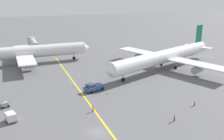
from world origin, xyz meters
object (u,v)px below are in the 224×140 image
Objects in this scene: ground_crew_ramp_agent_by_cones at (93,108)px; ground_crew_wing_walker_right at (195,102)px; airliner_being_pushed at (164,57)px; pushback_tug at (93,87)px; ground_crew_marshaller_foreground at (174,117)px; gse_gpu_cart_small at (4,105)px; jet_bridge at (33,42)px; traffic_cone_wingtip_starboard at (107,93)px; airliner_at_gate_left at (28,52)px; gse_container_dolly_flat at (11,117)px.

ground_crew_ramp_agent_by_cones reaches higher than ground_crew_wing_walker_right.
airliner_being_pushed is 6.26× the size of pushback_tug.
gse_gpu_cart_small is at bearing 149.86° from ground_crew_marshaller_foreground.
ground_crew_wing_walker_right is (26.21, -5.72, -0.07)m from ground_crew_ramp_agent_by_cones.
ground_crew_ramp_agent_by_cones is 0.09× the size of jet_bridge.
jet_bridge is at bearing 102.93° from traffic_cone_wingtip_starboard.
ground_crew_marshaller_foreground is (37.15, -21.57, 0.12)m from gse_gpu_cart_small.
pushback_tug is 29.41m from ground_crew_wing_walker_right.
ground_crew_wing_walker_right reaches higher than traffic_cone_wingtip_starboard.
traffic_cone_wingtip_starboard is at bearing -149.66° from airliner_being_pushed.
airliner_at_gate_left is at bearing 114.32° from traffic_cone_wingtip_starboard.
airliner_at_gate_left reaches higher than airliner_being_pushed.
airliner_being_pushed is (48.77, -26.32, -0.02)m from airliner_at_gate_left.
airliner_at_gate_left is at bearing 103.01° from ground_crew_ramp_agent_by_cones.
traffic_cone_wingtip_starboard is 71.40m from jet_bridge.
ground_crew_ramp_agent_by_cones is at bearing -106.78° from pushback_tug.
ground_crew_wing_walker_right is (-10.24, -32.73, -4.06)m from airliner_being_pushed.
airliner_at_gate_left is 20.22× the size of gse_gpu_cart_small.
airliner_being_pushed reaches higher than gse_container_dolly_flat.
gse_container_dolly_flat is 2.15× the size of ground_crew_ramp_agent_by_cones.
airliner_at_gate_left is 70.63m from ground_crew_wing_walker_right.
gse_container_dolly_flat is at bearing -97.73° from jet_bridge.
ground_crew_ramp_agent_by_cones is at bearing -4.43° from gse_container_dolly_flat.
jet_bridge is at bearing 101.02° from pushback_tug.
gse_container_dolly_flat is 78.72m from jet_bridge.
airliner_being_pushed is 32.40× the size of ground_crew_marshaller_foreground.
airliner_at_gate_left is 44.12m from gse_gpu_cart_small.
ground_crew_ramp_agent_by_cones is 26.83m from ground_crew_wing_walker_right.
ground_crew_wing_walker_right is at bearing -12.31° from ground_crew_ramp_agent_by_cones.
gse_gpu_cart_small is 23.24m from ground_crew_ramp_agent_by_cones.
gse_gpu_cart_small is at bearing -100.00° from jet_bridge.
pushback_tug reaches higher than ground_crew_marshaller_foreground.
gse_container_dolly_flat is at bearing -152.39° from pushback_tug.
airliner_being_pushed is at bearing 62.26° from ground_crew_marshaller_foreground.
gse_gpu_cart_small is (-25.00, -3.48, -0.38)m from pushback_tug.
airliner_at_gate_left reaches higher than jet_bridge.
airliner_at_gate_left reaches higher than gse_gpu_cart_small.
pushback_tug is at bearing 73.22° from ground_crew_ramp_agent_by_cones.
ground_crew_wing_walker_right is (22.07, -19.44, -0.34)m from pushback_tug.
airliner_at_gate_left is 0.92× the size of airliner_being_pushed.
airliner_at_gate_left is 30.15× the size of ground_crew_ramp_agent_by_cones.
jet_bridge is at bearing 112.27° from ground_crew_wing_walker_right.
gse_gpu_cart_small is (-1.62, 8.75, -0.38)m from gse_container_dolly_flat.
airliner_being_pushed is 94.81× the size of traffic_cone_wingtip_starboard.
pushback_tug is 0.48× the size of jet_bridge.
jet_bridge is (10.58, 77.94, 3.09)m from gse_container_dolly_flat.
airliner_at_gate_left is 52.44m from gse_container_dolly_flat.
ground_crew_ramp_agent_by_cones is at bearing -143.45° from airliner_being_pushed.
ground_crew_marshaller_foreground is (28.61, -64.66, -4.00)m from airliner_at_gate_left.
ground_crew_wing_walker_right is at bearing -39.63° from traffic_cone_wingtip_starboard.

